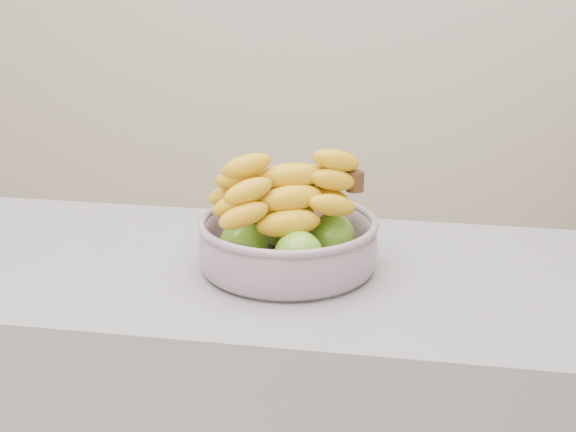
{
  "coord_description": "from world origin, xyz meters",
  "views": [
    {
      "loc": [
        0.47,
        -1.27,
        1.47
      ],
      "look_at": [
        0.23,
        0.05,
        1.0
      ],
      "focal_mm": 50.0,
      "sensor_mm": 36.0,
      "label": 1
    }
  ],
  "objects": [
    {
      "name": "fruit_bowl",
      "position": [
        0.23,
        0.05,
        0.96
      ],
      "size": [
        0.32,
        0.32,
        0.2
      ],
      "rotation": [
        0.0,
        0.0,
        0.4
      ],
      "color": "#AABACC",
      "rests_on": "counter"
    }
  ]
}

